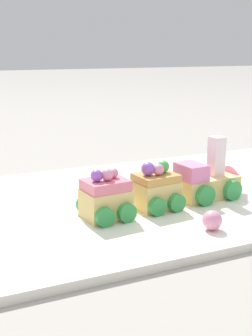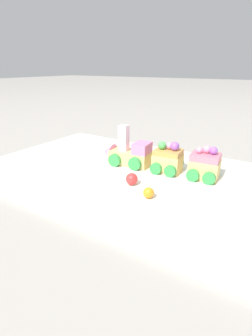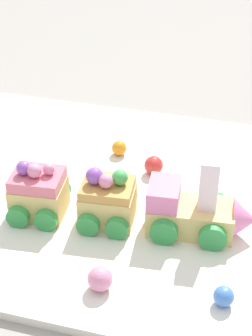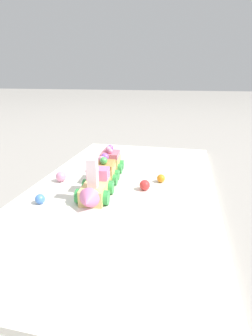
{
  "view_description": "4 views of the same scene",
  "coord_description": "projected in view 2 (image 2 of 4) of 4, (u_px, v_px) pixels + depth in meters",
  "views": [
    {
      "loc": [
        -0.36,
        -0.67,
        0.26
      ],
      "look_at": [
        -0.05,
        0.0,
        0.06
      ],
      "focal_mm": 50.0,
      "sensor_mm": 36.0,
      "label": 1
    },
    {
      "loc": [
        -0.27,
        0.5,
        0.26
      ],
      "look_at": [
        0.04,
        0.02,
        0.03
      ],
      "focal_mm": 28.0,
      "sensor_mm": 36.0,
      "label": 2
    },
    {
      "loc": [
        0.14,
        -0.58,
        0.46
      ],
      "look_at": [
        -0.02,
        0.02,
        0.04
      ],
      "focal_mm": 60.0,
      "sensor_mm": 36.0,
      "label": 3
    },
    {
      "loc": [
        0.6,
        0.14,
        0.28
      ],
      "look_at": [
        0.01,
        0.01,
        0.07
      ],
      "focal_mm": 28.0,
      "sensor_mm": 36.0,
      "label": 4
    }
  ],
  "objects": [
    {
      "name": "gumball_blue",
      "position": [
        134.0,
        146.0,
        0.8
      ],
      "size": [
        0.02,
        0.02,
        0.02
      ],
      "primitive_type": "sphere",
      "color": "#4C84E0",
      "rests_on": "display_board"
    },
    {
      "name": "gumball_orange",
      "position": [
        149.0,
        193.0,
        0.51
      ],
      "size": [
        0.02,
        0.02,
        0.02
      ],
      "primitive_type": "sphere",
      "color": "orange",
      "rests_on": "display_board"
    },
    {
      "name": "cake_car_caramel",
      "position": [
        168.0,
        160.0,
        0.64
      ],
      "size": [
        0.07,
        0.08,
        0.08
      ],
      "rotation": [
        0.0,
        0.0,
        0.09
      ],
      "color": "#E5C675",
      "rests_on": "display_board"
    },
    {
      "name": "cake_train_locomotive",
      "position": [
        127.0,
        154.0,
        0.68
      ],
      "size": [
        0.14,
        0.08,
        0.1
      ],
      "rotation": [
        0.0,
        0.0,
        0.09
      ],
      "color": "#E5C675",
      "rests_on": "display_board"
    },
    {
      "name": "display_board",
      "position": [
        146.0,
        179.0,
        0.62
      ],
      "size": [
        0.84,
        0.46,
        0.01
      ],
      "primitive_type": "cube",
      "color": "white",
      "rests_on": "ground_plane"
    },
    {
      "name": "ground_plane",
      "position": [
        146.0,
        181.0,
        0.62
      ],
      "size": [
        10.0,
        10.0,
        0.0
      ],
      "primitive_type": "plane",
      "color": "gray"
    },
    {
      "name": "cake_car_strawberry",
      "position": [
        205.0,
        166.0,
        0.6
      ],
      "size": [
        0.07,
        0.08,
        0.08
      ],
      "rotation": [
        0.0,
        0.0,
        0.09
      ],
      "color": "#E5C675",
      "rests_on": "display_board"
    },
    {
      "name": "gumball_pink",
      "position": [
        177.0,
        152.0,
        0.74
      ],
      "size": [
        0.03,
        0.03,
        0.03
      ],
      "primitive_type": "sphere",
      "color": "pink",
      "rests_on": "display_board"
    },
    {
      "name": "gumball_red",
      "position": [
        132.0,
        179.0,
        0.57
      ],
      "size": [
        0.03,
        0.03,
        0.03
      ],
      "primitive_type": "sphere",
      "color": "red",
      "rests_on": "display_board"
    }
  ]
}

